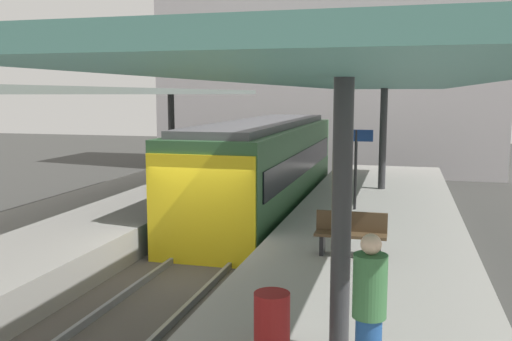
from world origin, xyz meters
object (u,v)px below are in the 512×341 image
at_px(platform_bench, 351,232).
at_px(passenger_near_bench, 369,311).
at_px(platform_sign, 356,151).
at_px(commuter_train, 263,168).
at_px(litter_bin, 272,325).

xyz_separation_m(platform_bench, passenger_near_bench, (0.66, -5.17, 0.44)).
bearing_deg(platform_sign, platform_bench, -86.10).
height_order(commuter_train, platform_bench, commuter_train).
bearing_deg(commuter_train, platform_bench, -63.20).
relative_size(commuter_train, litter_bin, 15.04).
bearing_deg(litter_bin, commuter_train, 104.57).
relative_size(platform_bench, passenger_near_bench, 0.80).
relative_size(platform_bench, litter_bin, 1.75).
xyz_separation_m(platform_sign, litter_bin, (-0.21, -9.18, -1.22)).
distance_m(commuter_train, platform_sign, 4.14).
bearing_deg(litter_bin, platform_bench, 83.61).
relative_size(platform_bench, platform_sign, 0.63).
distance_m(commuter_train, litter_bin, 12.00).
bearing_deg(platform_bench, commuter_train, 116.80).
xyz_separation_m(platform_sign, passenger_near_bench, (0.97, -9.73, -0.72)).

